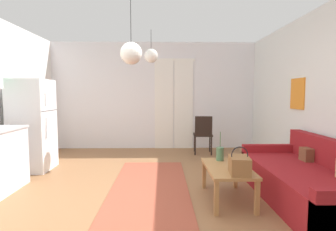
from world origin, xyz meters
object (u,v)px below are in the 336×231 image
Objects in this scene: accent_chair at (203,133)px; couch at (310,182)px; pendant_lamp_near at (131,53)px; bamboo_vase at (220,154)px; pendant_lamp_far at (151,56)px; coffee_table at (228,171)px; handbag at (239,165)px; refrigerator at (33,125)px.

couch is at bearing 114.43° from accent_chair.
pendant_lamp_near is (-1.30, -2.48, 1.37)m from accent_chair.
bamboo_vase is 2.52m from pendant_lamp_far.
pendant_lamp_far reaches higher than bamboo_vase.
coffee_table is 0.34m from handbag.
coffee_table is 2.28× the size of bamboo_vase.
accent_chair is at bearing 89.53° from handbag.
coffee_table is 0.35m from bamboo_vase.
refrigerator is at bearing 156.17° from coffee_table.
bamboo_vase is at bearing 98.48° from handbag.
couch is at bearing -19.56° from refrigerator.
handbag is at bearing -77.81° from coffee_table.
bamboo_vase is 3.31m from refrigerator.
couch is 1.26× the size of refrigerator.
couch is 2.21× the size of coffee_table.
pendant_lamp_near is (-1.22, 0.03, 1.48)m from coffee_table.
bamboo_vase is at bearing -19.01° from refrigerator.
couch reaches higher than handbag.
pendant_lamp_near reaches higher than refrigerator.
pendant_lamp_near is at bearing 178.40° from coffee_table.
accent_chair is 3.12m from pendant_lamp_near.
accent_chair is (0.02, 2.80, -0.05)m from handbag.
accent_chair is 2.06m from pendant_lamp_far.
pendant_lamp_near reaches higher than coffee_table.
pendant_lamp_near is at bearing -166.70° from bamboo_vase.
pendant_lamp_near is (-1.19, -0.28, 1.33)m from bamboo_vase.
handbag reaches higher than coffee_table.
refrigerator reaches higher than coffee_table.
accent_chair is 1.35× the size of pendant_lamp_far.
refrigerator is at bearing 160.44° from couch.
coffee_table is 1.42× the size of pendant_lamp_far.
refrigerator is 1.79× the size of pendant_lamp_near.
bamboo_vase is 2.20m from accent_chair.
handbag is 0.53× the size of pendant_lamp_far.
pendant_lamp_near is 1.97m from pendant_lamp_far.
refrigerator is (-4.17, 1.48, 0.55)m from couch.
couch is at bearing -5.14° from coffee_table.
coffee_table is 2.52m from accent_chair.
refrigerator is (-3.12, 1.08, 0.28)m from bamboo_vase.
coffee_table is at bearing -23.83° from refrigerator.
bamboo_vase reaches higher than coffee_table.
bamboo_vase is at bearing 91.63° from accent_chair.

